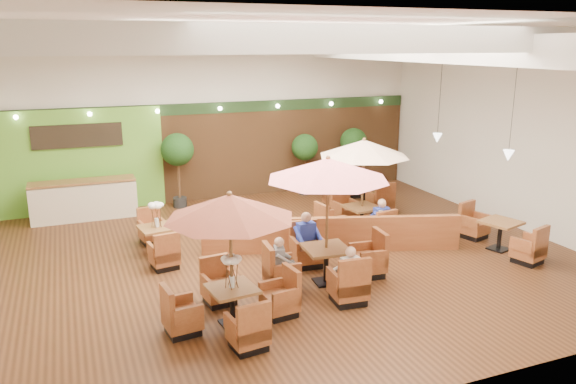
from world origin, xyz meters
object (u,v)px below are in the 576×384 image
topiary_2 (354,144)px  diner_3 (380,217)px  diner_4 (380,217)px  booth_divider (332,235)px  table_2 (361,165)px  table_0 (231,236)px  table_5 (356,194)px  service_counter (84,200)px  table_4 (500,236)px  topiary_0 (178,153)px  table_3 (158,236)px  diner_1 (307,235)px  diner_0 (349,268)px  table_1 (327,199)px  diner_2 (281,258)px  topiary_1 (305,150)px

topiary_2 → diner_3: topiary_2 is taller
diner_4 → diner_3: bearing=170.2°
booth_divider → table_2: (1.34, 1.01, 1.47)m
table_0 → table_5: 8.68m
topiary_2 → service_counter: bearing=-178.7°
table_4 → table_2: bearing=120.7°
table_2 → topiary_0: 6.01m
table_3 → diner_1: table_3 is taller
diner_0 → booth_divider: bearing=66.0°
topiary_2 → table_1: bearing=-122.0°
diner_0 → topiary_0: bearing=97.9°
table_5 → diner_2: bearing=-129.5°
table_3 → diner_4: size_ratio=3.43×
table_0 → diner_3: 5.62m
booth_divider → table_4: size_ratio=2.39×
table_1 → topiary_0: size_ratio=1.19×
diner_3 → topiary_0: bearing=129.9°
service_counter → table_4: service_counter is taller
table_1 → diner_1: size_ratio=3.36×
topiary_1 → table_0: bearing=-121.4°
topiary_0 → diner_4: topiary_0 is taller
booth_divider → table_3: table_3 is taller
table_1 → diner_1: 1.55m
topiary_0 → diner_1: topiary_0 is taller
topiary_1 → diner_2: topiary_1 is taller
table_1 → table_0: bearing=-152.1°
service_counter → topiary_2: 9.18m
service_counter → table_0: (2.26, -7.93, 1.16)m
diner_3 → booth_divider: bearing=-176.6°
table_5 → topiary_2: size_ratio=1.24×
service_counter → table_0: bearing=-74.1°
table_4 → diner_0: diner_0 is taller
booth_divider → table_3: bearing=179.4°
table_2 → table_3: bearing=168.8°
topiary_0 → table_1: bearing=-75.7°
table_0 → table_4: 7.63m
topiary_2 → diner_1: topiary_2 is taller
table_3 → table_5: bearing=8.7°
table_3 → diner_1: 3.74m
table_3 → diner_3: bearing=-22.4°
booth_divider → diner_1: 1.20m
table_4 → service_counter: bearing=128.8°
table_0 → service_counter: bearing=99.0°
service_counter → diner_4: (7.05, -5.16, 0.15)m
topiary_1 → diner_1: topiary_1 is taller
table_3 → table_4: size_ratio=0.93×
booth_divider → table_4: bearing=-1.8°
booth_divider → diner_4: (1.41, 0.03, 0.29)m
table_3 → topiary_2: bearing=19.3°
topiary_0 → table_0: bearing=-94.4°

